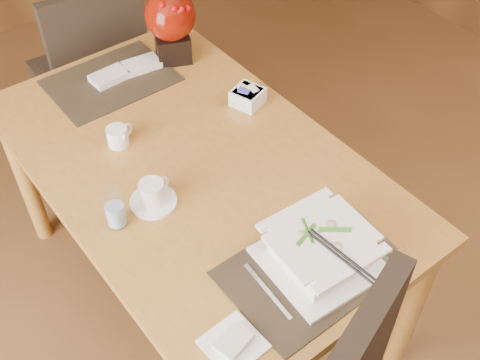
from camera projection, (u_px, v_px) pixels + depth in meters
dining_table at (196, 182)px, 2.03m from camera, size 0.90×1.50×0.75m
placemat_near at (308, 270)px, 1.66m from camera, size 0.45×0.33×0.01m
placemat_far at (111, 80)px, 2.26m from camera, size 0.45×0.33×0.01m
soup_setting at (321, 250)px, 1.64m from camera, size 0.31×0.31×0.12m
coffee_cup at (152, 195)px, 1.81m from camera, size 0.14×0.14×0.08m
water_glass at (114, 207)px, 1.73m from camera, size 0.07×0.07×0.14m
creamer_jug at (118, 136)px, 2.00m from camera, size 0.11×0.11×0.07m
sugar_caddy at (248, 97)px, 2.15m from camera, size 0.13×0.13×0.06m
berry_decor at (171, 22)px, 2.25m from camera, size 0.19×0.19×0.28m
napkins_far at (128, 70)px, 2.28m from camera, size 0.28×0.11×0.02m
bread_plate at (234, 344)px, 1.50m from camera, size 0.14×0.14×0.01m
far_chair at (94, 66)px, 2.68m from camera, size 0.48×0.48×0.96m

